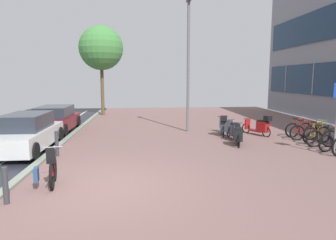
% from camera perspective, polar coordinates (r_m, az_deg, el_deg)
% --- Properties ---
extents(ground, '(21.00, 40.00, 0.13)m').
position_cam_1_polar(ground, '(7.78, -0.97, -12.47)').
color(ground, '#20212A').
extents(bicycle_foreground, '(0.57, 1.37, 1.08)m').
position_cam_1_polar(bicycle_foreground, '(8.14, -21.64, -9.06)').
color(bicycle_foreground, black).
rests_on(bicycle_foreground, ground).
extents(bicycle_rack_01, '(1.30, 0.47, 0.95)m').
position_cam_1_polar(bicycle_rack_01, '(12.67, 29.24, -3.76)').
color(bicycle_rack_01, black).
rests_on(bicycle_rack_01, ground).
extents(bicycle_rack_02, '(1.35, 0.48, 0.98)m').
position_cam_1_polar(bicycle_rack_02, '(13.23, 27.67, -3.15)').
color(bicycle_rack_02, black).
rests_on(bicycle_rack_02, ground).
extents(bicycle_rack_03, '(1.39, 0.48, 1.01)m').
position_cam_1_polar(bicycle_rack_03, '(13.89, 26.80, -2.56)').
color(bicycle_rack_03, black).
rests_on(bicycle_rack_03, ground).
extents(bicycle_rack_04, '(1.35, 0.48, 0.98)m').
position_cam_1_polar(bicycle_rack_04, '(14.37, 24.80, -2.15)').
color(bicycle_rack_04, black).
rests_on(bicycle_rack_04, ground).
extents(bicycle_rack_05, '(1.37, 0.48, 0.97)m').
position_cam_1_polar(bicycle_rack_05, '(15.01, 23.94, -1.71)').
color(bicycle_rack_05, black).
rests_on(bicycle_rack_05, ground).
extents(scooter_near, '(0.52, 1.77, 0.84)m').
position_cam_1_polar(scooter_near, '(13.41, 12.52, -1.97)').
color(scooter_near, black).
rests_on(scooter_near, ground).
extents(scooter_mid, '(0.72, 1.76, 1.02)m').
position_cam_1_polar(scooter_mid, '(14.35, 10.62, -1.08)').
color(scooter_mid, black).
rests_on(scooter_mid, ground).
extents(scooter_far, '(0.65, 1.70, 0.86)m').
position_cam_1_polar(scooter_far, '(12.36, 13.31, -2.87)').
color(scooter_far, black).
rests_on(scooter_far, ground).
extents(scooter_extra, '(0.99, 1.60, 1.02)m').
position_cam_1_polar(scooter_extra, '(14.67, 17.35, -1.14)').
color(scooter_extra, black).
rests_on(scooter_extra, ground).
extents(parked_car_near, '(1.78, 4.14, 1.39)m').
position_cam_1_polar(parked_car_near, '(12.35, -25.66, -2.32)').
color(parked_car_near, silver).
rests_on(parked_car_near, ground).
extents(parked_car_far, '(1.89, 4.03, 1.29)m').
position_cam_1_polar(parked_car_far, '(16.11, -21.08, 0.07)').
color(parked_car_far, maroon).
rests_on(parked_car_far, ground).
extents(lamp_post, '(0.20, 0.52, 6.59)m').
position_cam_1_polar(lamp_post, '(15.01, 3.94, 11.54)').
color(lamp_post, slate).
rests_on(lamp_post, ground).
extents(street_tree, '(3.16, 3.16, 6.45)m').
position_cam_1_polar(street_tree, '(22.37, -12.81, 13.36)').
color(street_tree, brown).
rests_on(street_tree, ground).
extents(bollard_near, '(0.12, 0.12, 0.83)m').
position_cam_1_polar(bollard_near, '(7.39, -28.93, -11.03)').
color(bollard_near, '#38383D').
rests_on(bollard_near, ground).
extents(bollard_far, '(0.12, 0.12, 0.88)m').
position_cam_1_polar(bollard_far, '(11.03, -20.70, -4.31)').
color(bollard_far, '#38383D').
rests_on(bollard_far, ground).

